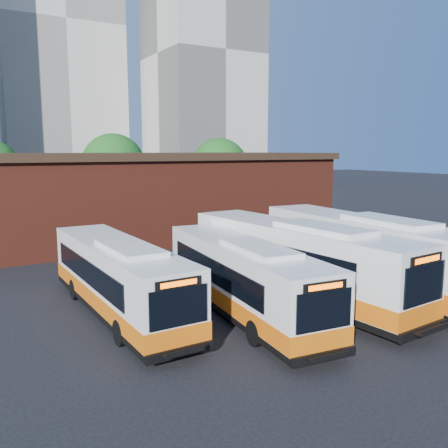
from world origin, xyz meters
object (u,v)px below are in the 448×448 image
bus_east (363,254)px  bus_mideast (297,264)px  bus_west (119,281)px  bus_midwest (243,281)px

bus_east → bus_mideast: bearing=-179.8°
bus_west → bus_mideast: (7.53, -1.91, 0.20)m
bus_midwest → bus_mideast: bearing=15.3°
bus_midwest → bus_west: bearing=155.7°
bus_mideast → bus_east: 3.86m
bus_west → bus_mideast: bus_mideast is taller
bus_midwest → bus_east: bearing=8.4°
bus_west → bus_east: bus_east is taller
bus_east → bus_midwest: bearing=-174.1°
bus_mideast → bus_east: (3.86, -0.18, 0.03)m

